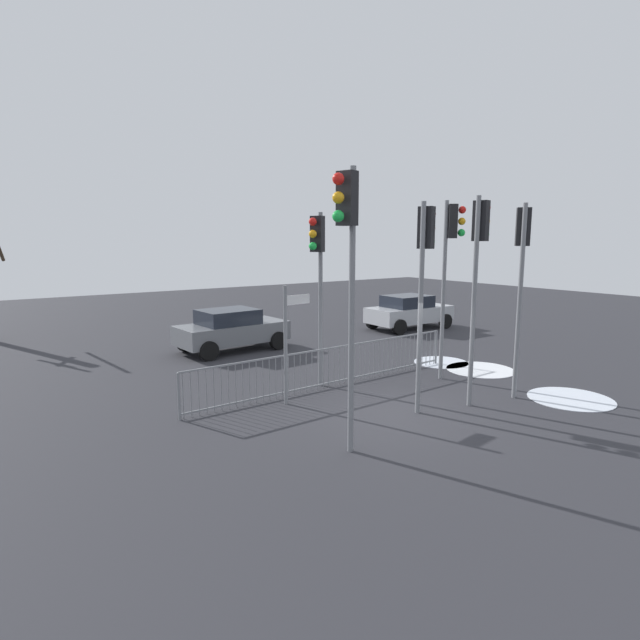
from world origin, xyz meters
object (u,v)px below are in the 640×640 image
Objects in this scene: traffic_light_foreground_left at (479,254)px; direction_sign_post at (288,338)px; traffic_light_rear_left at (425,260)px; car_silver_mid at (409,311)px; traffic_light_mid_left at (450,250)px; traffic_light_mid_right at (522,257)px; traffic_light_rear_right at (348,248)px; car_grey_far at (231,329)px; traffic_light_foreground_right at (318,260)px.

traffic_light_foreground_left reaches higher than direction_sign_post.
car_silver_mid is at bearing 116.95° from traffic_light_rear_left.
traffic_light_mid_left is at bearing -15.92° from direction_sign_post.
traffic_light_mid_right is at bearing -118.35° from car_silver_mid.
traffic_light_rear_right is 9.85m from car_grey_far.
traffic_light_foreground_right is at bearing -74.87° from traffic_light_mid_left.
traffic_light_foreground_right is 3.93m from traffic_light_foreground_left.
car_grey_far is 8.27m from car_silver_mid.
traffic_light_foreground_right is 10.06m from car_silver_mid.
traffic_light_mid_right is 5.91m from direction_sign_post.
traffic_light_rear_right reaches higher than traffic_light_mid_left.
traffic_light_mid_left is 1.01× the size of traffic_light_foreground_left.
traffic_light_mid_left is at bearing -126.48° from car_silver_mid.
traffic_light_foreground_left is at bearing -80.38° from car_grey_far.
traffic_light_rear_left is 1.22× the size of car_silver_mid.
traffic_light_mid_left is 8.05m from car_grey_far.
car_grey_far is (0.03, 5.38, -2.56)m from traffic_light_foreground_right.
traffic_light_mid_left reaches higher than car_silver_mid.
traffic_light_mid_right is 9.86m from car_grey_far.
traffic_light_rear_right reaches higher than traffic_light_mid_right.
traffic_light_foreground_right reaches higher than car_silver_mid.
traffic_light_rear_left is at bearing -88.73° from traffic_light_rear_right.
traffic_light_foreground_right is at bearing -175.00° from traffic_light_mid_right.
traffic_light_mid_left reaches higher than direction_sign_post.
traffic_light_mid_left is (-0.16, 2.06, 0.13)m from traffic_light_mid_right.
traffic_light_mid_right is 1.01× the size of traffic_light_rear_left.
traffic_light_foreground_right is at bearing 175.96° from traffic_light_rear_left.
traffic_light_mid_right is at bearing 68.57° from traffic_light_foreground_left.
direction_sign_post is at bearing -148.21° from car_silver_mid.
traffic_light_foreground_left is (1.37, -0.35, 0.11)m from traffic_light_rear_left.
direction_sign_post is at bearing 90.55° from traffic_light_foreground_right.
direction_sign_post is at bearing -159.83° from traffic_light_mid_right.
traffic_light_mid_left reaches higher than traffic_light_foreground_right.
traffic_light_foreground_right is 2.33m from direction_sign_post.
traffic_light_mid_right is 2.07m from traffic_light_mid_left.
traffic_light_foreground_left is 4.77m from direction_sign_post.
traffic_light_mid_left reaches higher than car_grey_far.
traffic_light_mid_right reaches higher than car_grey_far.
traffic_light_mid_left is 5.19m from direction_sign_post.
traffic_light_rear_right is at bearing -96.57° from traffic_light_foreground_left.
car_silver_mid is (4.74, 8.50, -2.68)m from traffic_light_mid_right.
traffic_light_mid_right reaches higher than direction_sign_post.
direction_sign_post is (-1.36, -0.73, -1.75)m from traffic_light_foreground_right.
traffic_light_rear_left is 11.25m from car_silver_mid.
traffic_light_rear_right is at bearing -127.29° from traffic_light_mid_right.
car_grey_far is 1.03× the size of car_silver_mid.
traffic_light_mid_right is 1.20× the size of car_grey_far.
traffic_light_mid_right is 1.23× the size of car_silver_mid.
traffic_light_mid_left is at bearing 133.40° from traffic_light_foreground_left.
car_silver_mid is (4.90, 6.45, -2.81)m from traffic_light_mid_left.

